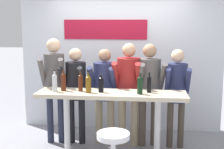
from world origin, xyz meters
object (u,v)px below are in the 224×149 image
object	(u,v)px
tasting_table	(111,104)
person_left	(76,85)
wine_bottle_1	(63,81)
wine_bottle_6	(55,82)
person_far_left	(54,79)
wine_bottle_4	(140,84)
person_center_right	(149,84)
wine_bottle_3	(101,84)
wine_bottle_0	(88,83)
person_center_left	(105,86)
person_center	(129,83)
wine_bottle_2	(80,82)
wine_bottle_5	(149,83)
person_right	(177,87)

from	to	relation	value
tasting_table	person_left	world-z (taller)	person_left
wine_bottle_1	wine_bottle_6	distance (m)	0.13
person_far_left	wine_bottle_4	xyz separation A→B (m)	(1.43, -0.57, 0.05)
person_far_left	person_center_right	world-z (taller)	person_far_left
wine_bottle_3	person_center_right	bearing A→B (deg)	39.46
wine_bottle_0	wine_bottle_4	size ratio (longest dim) A/B	0.97
person_center_left	person_center	bearing A→B (deg)	-1.23
wine_bottle_2	wine_bottle_1	bearing A→B (deg)	179.97
person_left	person_center_right	bearing A→B (deg)	6.42
person_left	person_center_right	distance (m)	1.20
person_center_right	wine_bottle_5	distance (m)	0.52
wine_bottle_2	wine_bottle_6	size ratio (longest dim) A/B	0.93
wine_bottle_2	wine_bottle_5	distance (m)	1.01
person_far_left	wine_bottle_6	size ratio (longest dim) A/B	5.47
person_left	wine_bottle_1	xyz separation A→B (m)	(-0.07, -0.50, 0.17)
tasting_table	wine_bottle_3	xyz separation A→B (m)	(-0.15, -0.01, 0.30)
person_left	wine_bottle_4	xyz separation A→B (m)	(1.07, -0.59, 0.16)
wine_bottle_3	wine_bottle_5	bearing A→B (deg)	5.19
person_center_right	person_right	world-z (taller)	person_center_right
person_center_right	wine_bottle_2	world-z (taller)	person_center_right
person_center	wine_bottle_0	bearing A→B (deg)	-127.49
wine_bottle_1	wine_bottle_6	world-z (taller)	wine_bottle_6
person_center_left	wine_bottle_2	distance (m)	0.66
wine_bottle_2	wine_bottle_6	bearing A→B (deg)	-167.65
tasting_table	wine_bottle_0	world-z (taller)	wine_bottle_0
wine_bottle_2	person_left	bearing A→B (deg)	110.79
wine_bottle_1	wine_bottle_4	bearing A→B (deg)	-4.49
person_right	wine_bottle_4	size ratio (longest dim) A/B	5.31
wine_bottle_0	wine_bottle_3	distance (m)	0.18
person_left	wine_bottle_4	size ratio (longest dim) A/B	5.32
wine_bottle_0	wine_bottle_3	xyz separation A→B (m)	(0.18, 0.05, -0.01)
person_left	wine_bottle_0	bearing A→B (deg)	-56.38
person_center_left	person_center_right	size ratio (longest dim) A/B	0.95
tasting_table	wine_bottle_4	bearing A→B (deg)	-8.56
wine_bottle_5	wine_bottle_6	size ratio (longest dim) A/B	0.92
person_far_left	wine_bottle_1	world-z (taller)	person_far_left
person_left	person_right	xyz separation A→B (m)	(1.64, 0.02, 0.00)
wine_bottle_3	wine_bottle_4	world-z (taller)	wine_bottle_4
wine_bottle_0	wine_bottle_4	xyz separation A→B (m)	(0.75, -0.00, 0.00)
wine_bottle_3	wine_bottle_4	bearing A→B (deg)	-5.52
person_left	wine_bottle_5	xyz separation A→B (m)	(1.20, -0.47, 0.15)
tasting_table	wine_bottle_2	bearing A→B (deg)	176.71
person_left	wine_bottle_5	size ratio (longest dim) A/B	5.40
tasting_table	person_center	size ratio (longest dim) A/B	1.28
wine_bottle_4	wine_bottle_1	bearing A→B (deg)	175.51
tasting_table	wine_bottle_2	xyz separation A→B (m)	(-0.46, 0.03, 0.32)
person_left	wine_bottle_1	size ratio (longest dim) A/B	5.04
person_center_left	wine_bottle_4	distance (m)	0.91
person_far_left	person_right	xyz separation A→B (m)	(2.00, 0.03, -0.10)
wine_bottle_3	wine_bottle_5	world-z (taller)	wine_bottle_5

